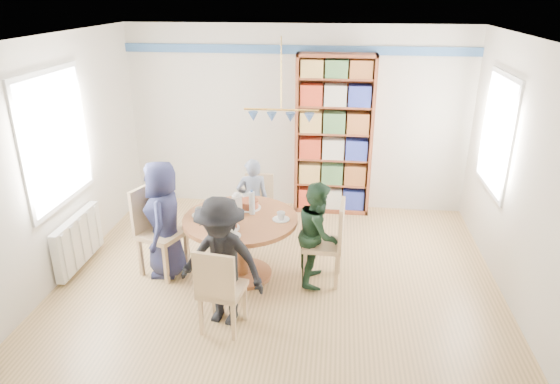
# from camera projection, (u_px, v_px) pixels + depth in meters

# --- Properties ---
(ground) EXTENTS (5.00, 5.00, 0.00)m
(ground) POSITION_uv_depth(u_px,v_px,m) (276.00, 293.00, 5.55)
(ground) COLOR tan
(room_shell) EXTENTS (5.00, 5.00, 5.00)m
(room_shell) POSITION_uv_depth(u_px,v_px,m) (262.00, 128.00, 5.75)
(room_shell) COLOR white
(room_shell) RESTS_ON ground
(radiator) EXTENTS (0.12, 1.00, 0.60)m
(radiator) POSITION_uv_depth(u_px,v_px,m) (78.00, 240.00, 5.96)
(radiator) COLOR silver
(radiator) RESTS_ON ground
(dining_table) EXTENTS (1.30, 1.30, 0.75)m
(dining_table) POSITION_uv_depth(u_px,v_px,m) (241.00, 233.00, 5.69)
(dining_table) COLOR brown
(dining_table) RESTS_ON ground
(chair_left) EXTENTS (0.61, 0.61, 1.06)m
(chair_left) POSITION_uv_depth(u_px,v_px,m) (156.00, 226.00, 5.79)
(chair_left) COLOR tan
(chair_left) RESTS_ON ground
(chair_right) EXTENTS (0.46, 0.46, 0.98)m
(chair_right) POSITION_uv_depth(u_px,v_px,m) (331.00, 239.00, 5.58)
(chair_right) COLOR tan
(chair_right) RESTS_ON ground
(chair_far) EXTENTS (0.40, 0.40, 0.86)m
(chair_far) POSITION_uv_depth(u_px,v_px,m) (259.00, 203.00, 6.67)
(chair_far) COLOR tan
(chair_far) RESTS_ON ground
(chair_near) EXTENTS (0.46, 0.46, 0.93)m
(chair_near) POSITION_uv_depth(u_px,v_px,m) (219.00, 287.00, 4.73)
(chair_near) COLOR tan
(chair_near) RESTS_ON ground
(person_left) EXTENTS (0.53, 0.73, 1.39)m
(person_left) POSITION_uv_depth(u_px,v_px,m) (164.00, 219.00, 5.70)
(person_left) COLOR #1C1F3D
(person_left) RESTS_ON ground
(person_right) EXTENTS (0.48, 0.60, 1.20)m
(person_right) POSITION_uv_depth(u_px,v_px,m) (318.00, 233.00, 5.58)
(person_right) COLOR black
(person_right) RESTS_ON ground
(person_far) EXTENTS (0.48, 0.38, 1.15)m
(person_far) POSITION_uv_depth(u_px,v_px,m) (253.00, 201.00, 6.50)
(person_far) COLOR gray
(person_far) RESTS_ON ground
(person_near) EXTENTS (0.96, 0.67, 1.35)m
(person_near) POSITION_uv_depth(u_px,v_px,m) (222.00, 262.00, 4.84)
(person_near) COLOR black
(person_near) RESTS_ON ground
(bookshelf) EXTENTS (1.11, 0.33, 2.33)m
(bookshelf) POSITION_uv_depth(u_px,v_px,m) (334.00, 137.00, 7.21)
(bookshelf) COLOR brown
(bookshelf) RESTS_ON ground
(tableware) EXTENTS (1.12, 1.12, 0.29)m
(tableware) POSITION_uv_depth(u_px,v_px,m) (238.00, 211.00, 5.61)
(tableware) COLOR white
(tableware) RESTS_ON dining_table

